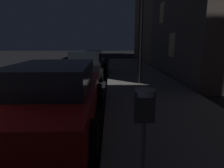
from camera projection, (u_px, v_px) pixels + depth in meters
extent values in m
cube|color=slate|center=(207.00, 167.00, 2.84)|extent=(3.20, 36.00, 0.15)
cylinder|color=#59595B|center=(142.00, 166.00, 1.96)|extent=(0.06, 0.06, 1.00)
cube|color=#333333|center=(144.00, 106.00, 1.82)|extent=(0.19, 0.11, 0.30)
cylinder|color=#999EA5|center=(145.00, 92.00, 1.79)|extent=(0.19, 0.19, 0.06)
cube|color=black|center=(139.00, 102.00, 1.81)|extent=(0.01, 0.08, 0.11)
cube|color=maroon|center=(55.00, 100.00, 4.42)|extent=(1.98, 4.50, 0.64)
cube|color=#1E2328|center=(52.00, 77.00, 4.21)|extent=(1.70, 2.34, 0.56)
cylinder|color=black|center=(36.00, 95.00, 5.80)|extent=(0.23, 0.66, 0.66)
cylinder|color=black|center=(98.00, 94.00, 5.85)|extent=(0.23, 0.66, 0.66)
cylinder|color=black|center=(91.00, 139.00, 3.15)|extent=(0.23, 0.66, 0.66)
cube|color=black|center=(87.00, 67.00, 10.47)|extent=(1.88, 4.30, 0.64)
cube|color=#1E2328|center=(86.00, 56.00, 10.22)|extent=(1.59, 2.07, 0.56)
cylinder|color=black|center=(77.00, 68.00, 11.83)|extent=(0.24, 0.67, 0.66)
cylinder|color=black|center=(105.00, 68.00, 11.78)|extent=(0.24, 0.67, 0.66)
cylinder|color=black|center=(65.00, 75.00, 9.27)|extent=(0.24, 0.67, 0.66)
cylinder|color=black|center=(101.00, 75.00, 9.21)|extent=(0.24, 0.67, 0.66)
cylinder|color=black|center=(141.00, 15.00, 7.67)|extent=(0.16, 0.16, 5.65)
cube|color=#F2D17F|center=(172.00, 45.00, 9.75)|extent=(0.06, 0.90, 1.20)
cube|color=#F2D17F|center=(162.00, 13.00, 11.62)|extent=(0.06, 0.90, 1.20)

